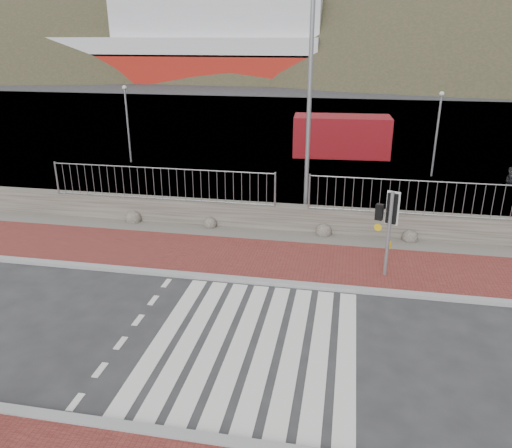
% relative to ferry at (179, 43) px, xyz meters
% --- Properties ---
extents(ground, '(220.00, 220.00, 0.00)m').
position_rel_ferry_xyz_m(ground, '(24.65, -67.90, -5.36)').
color(ground, '#28282B').
rests_on(ground, ground).
extents(sidewalk_far, '(40.00, 3.00, 0.08)m').
position_rel_ferry_xyz_m(sidewalk_far, '(24.65, -63.40, -5.32)').
color(sidewalk_far, maroon).
rests_on(sidewalk_far, ground).
extents(kerb_near, '(40.00, 0.25, 0.12)m').
position_rel_ferry_xyz_m(kerb_near, '(24.65, -70.90, -5.31)').
color(kerb_near, gray).
rests_on(kerb_near, ground).
extents(kerb_far, '(40.00, 0.25, 0.12)m').
position_rel_ferry_xyz_m(kerb_far, '(24.65, -64.90, -5.31)').
color(kerb_far, gray).
rests_on(kerb_far, ground).
extents(zebra_crossing, '(4.62, 5.60, 0.01)m').
position_rel_ferry_xyz_m(zebra_crossing, '(24.65, -67.90, -5.36)').
color(zebra_crossing, silver).
rests_on(zebra_crossing, ground).
extents(gravel_strip, '(40.00, 1.50, 0.06)m').
position_rel_ferry_xyz_m(gravel_strip, '(24.65, -61.40, -5.33)').
color(gravel_strip, '#59544C').
rests_on(gravel_strip, ground).
extents(stone_wall, '(40.00, 0.60, 0.90)m').
position_rel_ferry_xyz_m(stone_wall, '(24.65, -60.60, -4.91)').
color(stone_wall, '#4B453E').
rests_on(stone_wall, ground).
extents(railing, '(18.07, 0.07, 1.22)m').
position_rel_ferry_xyz_m(railing, '(24.65, -60.75, -3.54)').
color(railing, gray).
rests_on(railing, stone_wall).
extents(quay, '(120.00, 40.00, 0.50)m').
position_rel_ferry_xyz_m(quay, '(24.65, -40.00, -5.36)').
color(quay, '#4C4C4F').
rests_on(quay, ground).
extents(water, '(220.00, 50.00, 0.05)m').
position_rel_ferry_xyz_m(water, '(24.65, -5.00, -5.36)').
color(water, '#3F4C54').
rests_on(water, ground).
extents(ferry, '(50.00, 16.00, 20.00)m').
position_rel_ferry_xyz_m(ferry, '(0.00, 0.00, 0.00)').
color(ferry, '#9C1A11').
rests_on(ferry, ground).
extents(hills_backdrop, '(254.00, 90.00, 100.00)m').
position_rel_ferry_xyz_m(hills_backdrop, '(31.40, 20.00, -28.42)').
color(hills_backdrop, '#2B311D').
rests_on(hills_backdrop, ground).
extents(traffic_signal_far, '(0.64, 0.40, 2.60)m').
position_rel_ferry_xyz_m(traffic_signal_far, '(27.73, -63.82, -3.48)').
color(traffic_signal_far, gray).
rests_on(traffic_signal_far, ground).
extents(streetlight, '(1.83, 0.72, 8.85)m').
position_rel_ferry_xyz_m(streetlight, '(25.20, -59.84, -0.38)').
color(streetlight, gray).
rests_on(streetlight, ground).
extents(shipping_container, '(5.59, 2.61, 2.28)m').
position_rel_ferry_xyz_m(shipping_container, '(26.03, -48.21, -4.22)').
color(shipping_container, maroon).
rests_on(shipping_container, ground).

